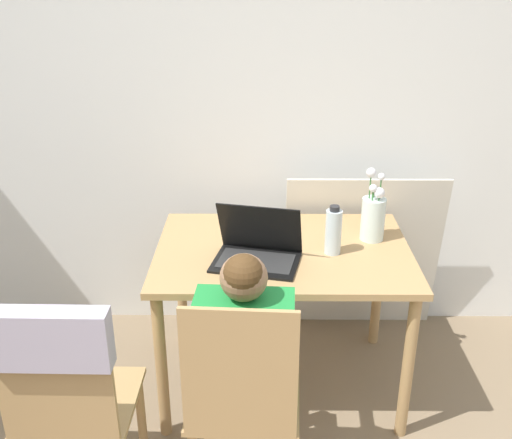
% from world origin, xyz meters
% --- Properties ---
extents(wall_back, '(6.40, 0.05, 2.50)m').
position_xyz_m(wall_back, '(0.00, 2.23, 1.25)').
color(wall_back, white).
rests_on(wall_back, ground_plane).
extents(dining_table, '(1.13, 0.79, 0.73)m').
position_xyz_m(dining_table, '(0.26, 1.60, 0.64)').
color(dining_table, tan).
rests_on(dining_table, ground_plane).
extents(chair_occupied, '(0.42, 0.42, 0.94)m').
position_xyz_m(chair_occupied, '(0.10, 0.90, 0.48)').
color(chair_occupied, tan).
rests_on(chair_occupied, ground_plane).
extents(chair_spare, '(0.41, 0.44, 0.95)m').
position_xyz_m(chair_spare, '(-0.49, 0.82, 0.63)').
color(chair_spare, tan).
rests_on(chair_spare, ground_plane).
extents(person_seated, '(0.37, 0.44, 1.03)m').
position_xyz_m(person_seated, '(0.11, 1.02, 0.64)').
color(person_seated, '#1E8438').
rests_on(person_seated, ground_plane).
extents(laptop, '(0.40, 0.33, 0.25)m').
position_xyz_m(laptop, '(0.15, 1.50, 0.79)').
color(laptop, black).
rests_on(laptop, dining_table).
extents(flower_vase, '(0.11, 0.11, 0.34)m').
position_xyz_m(flower_vase, '(0.67, 1.71, 0.85)').
color(flower_vase, silver).
rests_on(flower_vase, dining_table).
extents(water_bottle, '(0.07, 0.07, 0.22)m').
position_xyz_m(water_bottle, '(0.48, 1.57, 0.84)').
color(water_bottle, silver).
rests_on(water_bottle, dining_table).
extents(cardboard_panel, '(0.83, 0.14, 0.91)m').
position_xyz_m(cardboard_panel, '(0.71, 2.10, 0.45)').
color(cardboard_panel, silver).
rests_on(cardboard_panel, ground_plane).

